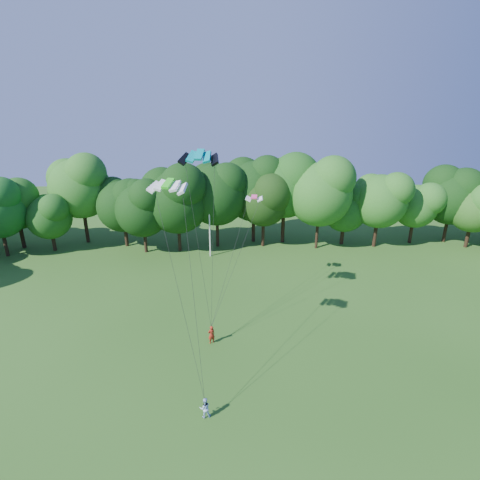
{
  "coord_description": "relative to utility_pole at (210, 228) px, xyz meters",
  "views": [
    {
      "loc": [
        -0.21,
        -15.59,
        20.17
      ],
      "look_at": [
        0.3,
        13.0,
        9.64
      ],
      "focal_mm": 28.0,
      "sensor_mm": 36.0,
      "label": 1
    }
  ],
  "objects": [
    {
      "name": "kite_flyer_right",
      "position": [
        1.24,
        -28.55,
        -3.36
      ],
      "size": [
        0.84,
        0.7,
        1.53
      ],
      "primitive_type": "imported",
      "rotation": [
        0.0,
        0.0,
        3.32
      ],
      "color": "#B3D1F8",
      "rests_on": "ground"
    },
    {
      "name": "tree_back_east",
      "position": [
        37.72,
        2.79,
        2.63
      ],
      "size": [
        7.44,
        7.44,
        10.82
      ],
      "color": "#332314",
      "rests_on": "ground"
    },
    {
      "name": "kite_pink",
      "position": [
        5.4,
        -10.83,
        6.94
      ],
      "size": [
        1.88,
        1.08,
        0.29
      ],
      "rotation": [
        0.0,
        0.0,
        -0.12
      ],
      "color": "#FC468B",
      "rests_on": "ground"
    },
    {
      "name": "tree_back_center",
      "position": [
        7.62,
        3.83,
        3.11
      ],
      "size": [
        7.96,
        7.96,
        11.58
      ],
      "color": "#301C12",
      "rests_on": "ground"
    },
    {
      "name": "kite_teal",
      "position": [
        0.53,
        -17.58,
        12.09
      ],
      "size": [
        3.29,
        1.84,
        0.82
      ],
      "rotation": [
        0.0,
        0.0,
        -0.17
      ],
      "color": "#048B91",
      "rests_on": "ground"
    },
    {
      "name": "kite_green",
      "position": [
        -1.11,
        -23.59,
        10.97
      ],
      "size": [
        2.81,
        1.85,
        0.57
      ],
      "rotation": [
        0.0,
        0.0,
        -0.29
      ],
      "color": "#2ED21F",
      "rests_on": "ground"
    },
    {
      "name": "ground",
      "position": [
        3.49,
        -32.82,
        -4.12
      ],
      "size": [
        160.0,
        160.0,
        0.0
      ],
      "primitive_type": "plane",
      "color": "#244F15",
      "rests_on": "ground"
    },
    {
      "name": "utility_pole",
      "position": [
        0.0,
        0.0,
        0.0
      ],
      "size": [
        1.59,
        0.38,
        8.01
      ],
      "rotation": [
        0.0,
        0.0,
        0.19
      ],
      "color": "silver",
      "rests_on": "ground"
    },
    {
      "name": "kite_flyer_left",
      "position": [
        1.24,
        -20.18,
        -3.26
      ],
      "size": [
        0.75,
        0.65,
        1.72
      ],
      "primitive_type": "imported",
      "rotation": [
        0.0,
        0.0,
        3.6
      ],
      "color": "#A52515",
      "rests_on": "ground"
    }
  ]
}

